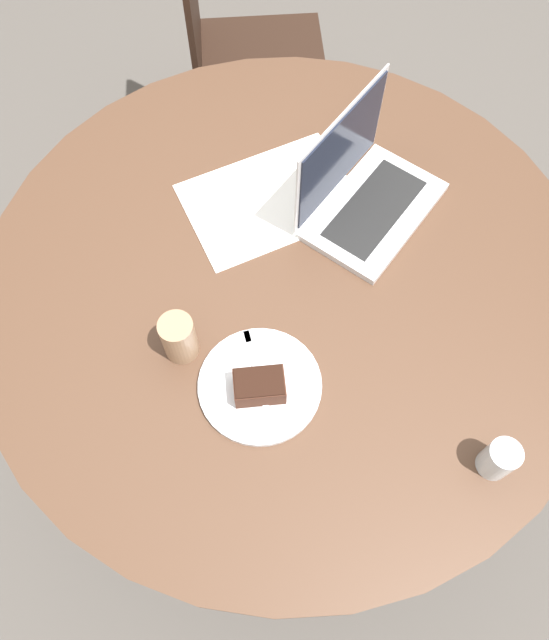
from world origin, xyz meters
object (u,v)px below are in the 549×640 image
object	(u,v)px
chair	(236,50)
laptop	(364,193)
coffee_glass	(179,338)
plate	(260,385)

from	to	relation	value
chair	laptop	xyz separation A→B (m)	(-0.29, -0.80, 0.27)
coffee_glass	laptop	distance (m)	0.54
plate	coffee_glass	size ratio (longest dim) A/B	2.21
plate	coffee_glass	xyz separation A→B (m)	(-0.06, 0.17, 0.05)
coffee_glass	plate	bearing A→B (deg)	-69.35
coffee_glass	laptop	size ratio (longest dim) A/B	0.31
coffee_glass	chair	bearing A→B (deg)	44.05
chair	laptop	size ratio (longest dim) A/B	2.69
chair	coffee_glass	world-z (taller)	chair
chair	plate	world-z (taller)	chair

